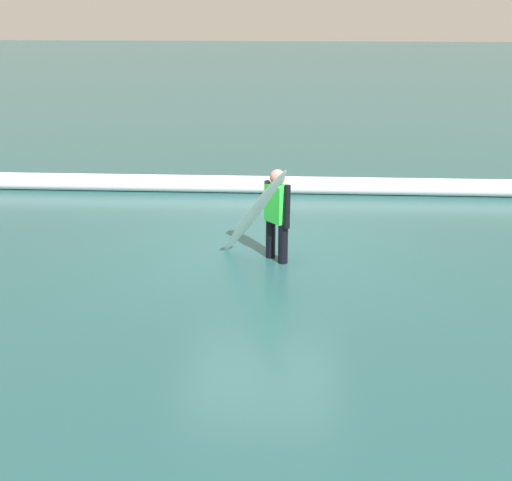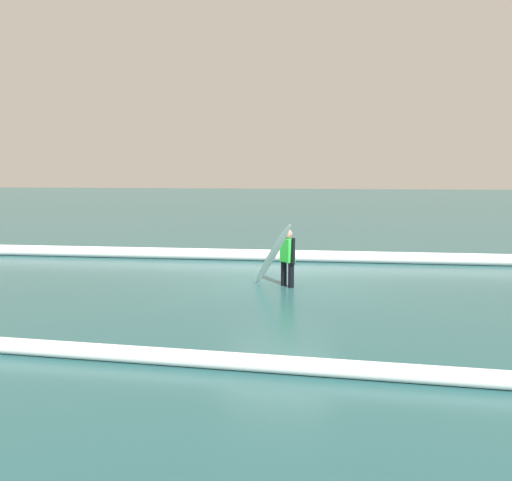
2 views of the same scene
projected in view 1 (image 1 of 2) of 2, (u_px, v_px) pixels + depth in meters
The scene contains 4 objects.
ground_plane at pixel (261, 246), 9.53m from camera, with size 171.32×171.32×0.00m, color #224E50.
surfer at pixel (277, 211), 8.75m from camera, with size 0.39×0.51×1.34m.
surfboard at pixel (253, 214), 8.49m from camera, with size 1.17×1.41×1.58m.
wave_crest_foreground at pixel (198, 184), 12.44m from camera, with size 0.34×0.34×25.93m, color white.
Camera 1 is at (-0.88, 8.89, 3.32)m, focal length 43.51 mm.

